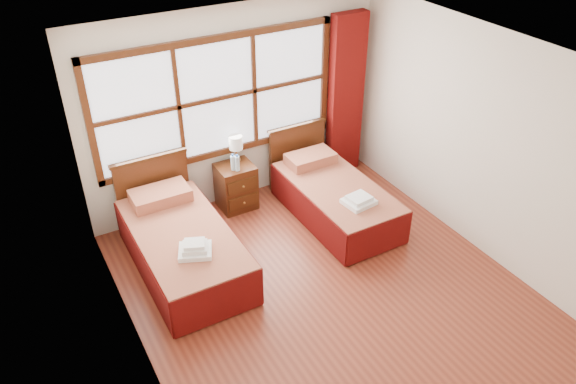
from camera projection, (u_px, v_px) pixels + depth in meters
floor at (328, 291)px, 6.16m from camera, size 4.50×4.50×0.00m
ceiling at (340, 63)px, 4.74m from camera, size 4.50×4.50×0.00m
wall_back at (235, 108)px, 7.09m from camera, size 4.00×0.00×4.00m
wall_left at (130, 257)px, 4.63m from camera, size 0.00×4.50×4.50m
wall_right at (483, 144)px, 6.28m from camera, size 0.00×4.50×4.50m
window at (217, 98)px, 6.85m from camera, size 3.16×0.06×1.56m
curtain at (346, 96)px, 7.72m from camera, size 0.50×0.16×2.30m
bed_left at (182, 245)px, 6.37m from camera, size 1.01×2.03×0.98m
bed_right at (334, 197)px, 7.23m from camera, size 0.94×1.96×0.91m
nightstand at (236, 186)px, 7.38m from camera, size 0.47×0.46×0.62m
towels_left at (195, 249)px, 5.86m from camera, size 0.43×0.41×0.14m
towels_right at (359, 201)px, 6.71m from camera, size 0.38×0.34×0.10m
lamp at (236, 143)px, 7.21m from camera, size 0.18×0.18×0.35m
bottle_near at (233, 163)px, 7.08m from camera, size 0.06×0.06×0.23m
bottle_far at (237, 163)px, 7.07m from camera, size 0.06×0.06×0.23m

